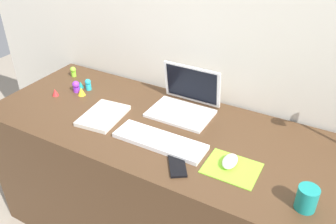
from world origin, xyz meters
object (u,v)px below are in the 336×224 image
(laptop, at_px, (186,100))
(toy_figurine_red, at_px, (55,92))
(coffee_mug, at_px, (307,198))
(toy_figurine_yellow, at_px, (81,91))
(toy_figurine_purple, at_px, (76,86))
(toy_figurine_teal, at_px, (80,84))
(toy_figurine_lime, at_px, (73,71))
(toy_figurine_cyan, at_px, (88,84))
(notebook_pad, at_px, (103,116))
(cell_phone, at_px, (177,166))
(keyboard, at_px, (160,141))
(mouse, at_px, (230,161))

(laptop, bearing_deg, toy_figurine_red, -162.86)
(coffee_mug, height_order, toy_figurine_yellow, coffee_mug)
(toy_figurine_purple, bearing_deg, toy_figurine_teal, 105.67)
(toy_figurine_lime, xyz_separation_m, toy_figurine_cyan, (0.19, -0.09, 0.00))
(toy_figurine_cyan, bearing_deg, toy_figurine_teal, -177.52)
(toy_figurine_lime, xyz_separation_m, toy_figurine_purple, (0.15, -0.14, 0.00))
(toy_figurine_red, bearing_deg, toy_figurine_cyan, 51.25)
(laptop, relative_size, notebook_pad, 1.25)
(laptop, relative_size, toy_figurine_red, 7.85)
(toy_figurine_purple, bearing_deg, cell_phone, -20.14)
(laptop, distance_m, toy_figurine_cyan, 0.56)
(notebook_pad, distance_m, toy_figurine_teal, 0.35)
(toy_figurine_cyan, bearing_deg, laptop, 7.01)
(toy_figurine_red, bearing_deg, laptop, 17.14)
(toy_figurine_purple, bearing_deg, toy_figurine_cyan, 51.43)
(toy_figurine_cyan, bearing_deg, toy_figurine_lime, 154.77)
(coffee_mug, xyz_separation_m, toy_figurine_lime, (-1.39, 0.40, -0.01))
(toy_figurine_teal, height_order, toy_figurine_cyan, toy_figurine_cyan)
(toy_figurine_lime, relative_size, toy_figurine_yellow, 1.31)
(cell_phone, bearing_deg, toy_figurine_cyan, 121.58)
(keyboard, distance_m, toy_figurine_cyan, 0.63)
(toy_figurine_purple, bearing_deg, keyboard, -15.95)
(toy_figurine_red, xyz_separation_m, toy_figurine_yellow, (0.12, 0.07, 0.00))
(laptop, relative_size, toy_figurine_teal, 8.00)
(toy_figurine_purple, bearing_deg, notebook_pad, -25.16)
(toy_figurine_teal, bearing_deg, coffee_mug, -13.66)
(cell_phone, height_order, toy_figurine_yellow, toy_figurine_yellow)
(toy_figurine_purple, height_order, toy_figurine_yellow, toy_figurine_purple)
(keyboard, xyz_separation_m, cell_phone, (0.14, -0.10, -0.01))
(toy_figurine_cyan, bearing_deg, toy_figurine_yellow, -83.08)
(laptop, height_order, toy_figurine_yellow, laptop)
(laptop, height_order, toy_figurine_red, laptop)
(toy_figurine_purple, bearing_deg, mouse, -10.37)
(coffee_mug, xyz_separation_m, toy_figurine_cyan, (-1.21, 0.31, -0.01))
(toy_figurine_yellow, bearing_deg, toy_figurine_red, -148.85)
(keyboard, xyz_separation_m, mouse, (0.32, 0.01, 0.01))
(cell_phone, xyz_separation_m, coffee_mug, (0.48, 0.02, 0.04))
(mouse, height_order, toy_figurine_teal, same)
(keyboard, height_order, toy_figurine_purple, toy_figurine_purple)
(mouse, height_order, toy_figurine_red, same)
(toy_figurine_teal, relative_size, toy_figurine_cyan, 0.59)
(mouse, relative_size, toy_figurine_lime, 1.61)
(cell_phone, bearing_deg, toy_figurine_yellow, 125.83)
(laptop, xyz_separation_m, toy_figurine_lime, (-0.75, 0.02, -0.02))
(toy_figurine_teal, relative_size, toy_figurine_purple, 0.59)
(toy_figurine_lime, bearing_deg, notebook_pad, -32.29)
(toy_figurine_teal, distance_m, toy_figurine_purple, 0.05)
(toy_figurine_cyan, bearing_deg, mouse, -13.91)
(toy_figurine_cyan, height_order, toy_figurine_purple, same)
(toy_figurine_red, bearing_deg, toy_figurine_teal, 67.39)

